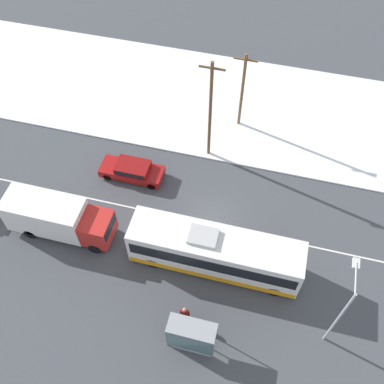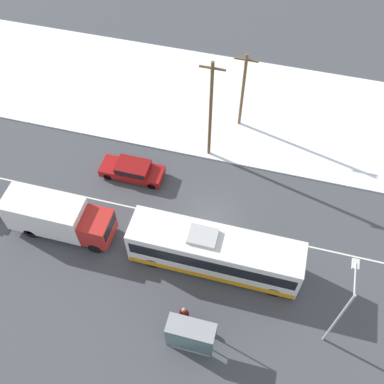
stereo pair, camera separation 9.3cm
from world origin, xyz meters
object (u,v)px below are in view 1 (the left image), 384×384
object	(u,v)px
pedestrian_at_stop	(185,313)
streetlamp	(343,305)
sedan_car	(132,170)
bus_shelter	(191,337)
utility_pole_roadside	(210,111)
box_truck	(57,217)
city_bus	(215,252)
utility_pole_snowlot	(242,90)

from	to	relation	value
pedestrian_at_stop	streetlamp	world-z (taller)	streetlamp
sedan_car	streetlamp	distance (m)	17.83
sedan_car	bus_shelter	xyz separation A→B (m)	(7.52, -11.44, 0.92)
utility_pole_roadside	box_truck	bearing A→B (deg)	-131.30
box_truck	pedestrian_at_stop	bearing A→B (deg)	-22.20
city_bus	streetlamp	bearing A→B (deg)	-20.35
streetlamp	utility_pole_roadside	bearing A→B (deg)	129.68
streetlamp	utility_pole_snowlot	xyz separation A→B (m)	(-8.44, 16.08, -0.51)
city_bus	streetlamp	world-z (taller)	streetlamp
streetlamp	utility_pole_roadside	size ratio (longest dim) A/B	0.74
sedan_car	city_bus	bearing A→B (deg)	143.02
box_truck	utility_pole_roadside	bearing A→B (deg)	48.70
city_bus	utility_pole_roadside	distance (m)	10.22
pedestrian_at_stop	city_bus	bearing A→B (deg)	77.64
utility_pole_roadside	utility_pole_snowlot	distance (m)	4.32
city_bus	streetlamp	size ratio (longest dim) A/B	1.67
utility_pole_roadside	city_bus	bearing A→B (deg)	-74.61
sedan_car	bus_shelter	size ratio (longest dim) A/B	1.70
box_truck	pedestrian_at_stop	world-z (taller)	box_truck
pedestrian_at_stop	utility_pole_roadside	distance (m)	14.17
utility_pole_roadside	utility_pole_snowlot	world-z (taller)	utility_pole_roadside
sedan_car	utility_pole_snowlot	size ratio (longest dim) A/B	0.68
pedestrian_at_stop	bus_shelter	distance (m)	1.79
city_bus	pedestrian_at_stop	size ratio (longest dim) A/B	6.58
sedan_car	bus_shelter	bearing A→B (deg)	123.32
pedestrian_at_stop	bus_shelter	bearing A→B (deg)	-63.28
utility_pole_roadside	utility_pole_snowlot	bearing A→B (deg)	66.18
box_truck	streetlamp	world-z (taller)	streetlamp
sedan_car	pedestrian_at_stop	size ratio (longest dim) A/B	2.85
box_truck	streetlamp	distance (m)	18.86
sedan_car	bus_shelter	distance (m)	13.73
city_bus	bus_shelter	xyz separation A→B (m)	(-0.16, -5.66, -0.01)
bus_shelter	streetlamp	xyz separation A→B (m)	(7.71, 2.86, 2.55)
bus_shelter	utility_pole_roadside	xyz separation A→B (m)	(-2.43, 15.08, 3.00)
sedan_car	pedestrian_at_stop	xyz separation A→B (m)	(6.77, -9.95, 0.28)
streetlamp	utility_pole_snowlot	bearing A→B (deg)	117.69
bus_shelter	utility_pole_snowlot	bearing A→B (deg)	92.20
sedan_car	streetlamp	size ratio (longest dim) A/B	0.72
sedan_car	utility_pole_snowlot	world-z (taller)	utility_pole_snowlot
box_truck	utility_pole_snowlot	xyz separation A→B (m)	(10.05, 13.35, 2.02)
city_bus	utility_pole_roadside	xyz separation A→B (m)	(-2.59, 9.43, 2.99)
utility_pole_roadside	bus_shelter	bearing A→B (deg)	-80.84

